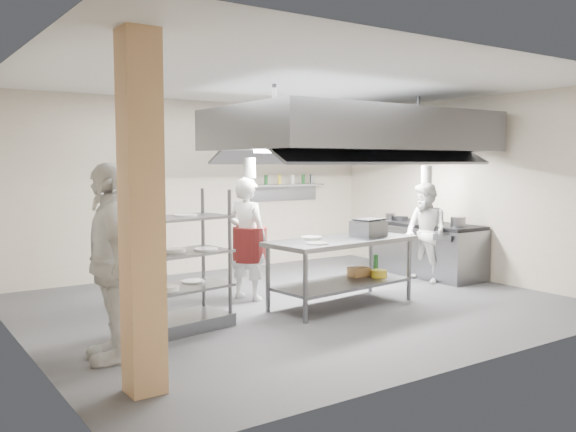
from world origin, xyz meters
TOP-DOWN VIEW (x-y plane):
  - floor at (0.00, 0.00)m, footprint 7.00×7.00m
  - ceiling at (0.00, 0.00)m, footprint 7.00×7.00m
  - wall_back at (0.00, 3.00)m, footprint 7.00×0.00m
  - wall_left at (-3.50, 0.00)m, footprint 0.00×6.00m
  - wall_right at (3.50, 0.00)m, footprint 0.00×6.00m
  - column at (-2.90, -1.90)m, footprint 0.30×0.30m
  - exhaust_hood at (1.30, 0.40)m, footprint 4.00×2.50m
  - hood_strip_a at (0.40, 0.40)m, footprint 1.60×0.12m
  - hood_strip_b at (2.20, 0.40)m, footprint 1.60×0.12m
  - wall_shelf at (1.80, 2.84)m, footprint 1.50×0.28m
  - island at (0.44, -0.41)m, footprint 2.20×1.10m
  - island_worktop at (0.44, -0.41)m, footprint 2.20×1.10m
  - island_undershelf at (0.44, -0.41)m, footprint 2.02×0.99m
  - pass_rack at (-1.81, -0.29)m, footprint 1.17×0.80m
  - cooking_range at (3.08, 0.50)m, footprint 0.80×2.00m
  - range_top at (3.08, 0.50)m, footprint 0.78×1.96m
  - chef_head at (-0.40, 0.64)m, footprint 0.63×0.74m
  - chef_line at (2.60, 0.09)m, footprint 0.70×0.85m
  - chef_plating at (-2.86, -0.91)m, footprint 0.66×1.20m
  - griddle at (0.95, -0.38)m, footprint 0.50×0.42m
  - wicker_basket at (0.93, -0.21)m, footprint 0.30×0.22m
  - stockpot at (3.08, 0.35)m, footprint 0.24×0.24m
  - plate_stack at (-1.81, -0.29)m, footprint 0.28×0.28m

SIDE VIEW (x-z plane):
  - floor at x=0.00m, z-range 0.00..0.00m
  - island_undershelf at x=0.44m, z-range 0.28..0.32m
  - wicker_basket at x=0.93m, z-range 0.32..0.45m
  - cooking_range at x=3.08m, z-range 0.00..0.84m
  - island at x=0.44m, z-range 0.00..0.91m
  - plate_stack at x=-1.81m, z-range 0.49..0.55m
  - chef_line at x=2.60m, z-range 0.00..1.61m
  - pass_rack at x=-1.81m, z-range 0.00..1.61m
  - chef_head at x=-0.40m, z-range 0.00..1.72m
  - range_top at x=3.08m, z-range 0.84..0.90m
  - island_worktop at x=0.44m, z-range 0.85..0.91m
  - chef_plating at x=-2.86m, z-range 0.00..1.93m
  - stockpot at x=3.08m, z-range 0.90..1.07m
  - griddle at x=0.95m, z-range 0.91..1.13m
  - wall_back at x=0.00m, z-range -2.00..5.00m
  - wall_left at x=-3.50m, z-range -1.50..4.50m
  - wall_right at x=3.50m, z-range -1.50..4.50m
  - column at x=-2.90m, z-range 0.00..3.00m
  - wall_shelf at x=1.80m, z-range 1.48..1.52m
  - hood_strip_a at x=0.40m, z-range 2.06..2.10m
  - hood_strip_b at x=2.20m, z-range 2.06..2.10m
  - exhaust_hood at x=1.30m, z-range 2.10..2.70m
  - ceiling at x=0.00m, z-range 3.00..3.00m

